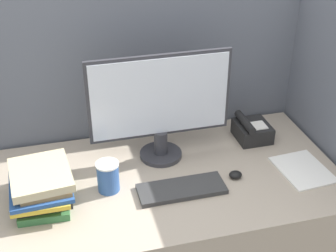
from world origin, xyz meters
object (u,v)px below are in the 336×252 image
(book_stack, at_px, (42,187))
(desk_telephone, at_px, (252,130))
(mouse, at_px, (235,175))
(coffee_cup, at_px, (108,177))
(monitor, at_px, (161,106))
(keyboard, at_px, (182,189))

(book_stack, bearing_deg, desk_telephone, 13.84)
(mouse, relative_size, coffee_cup, 0.43)
(coffee_cup, xyz_separation_m, desk_telephone, (0.73, 0.22, -0.02))
(monitor, xyz_separation_m, keyboard, (0.02, -0.27, -0.25))
(desk_telephone, bearing_deg, monitor, -175.54)
(book_stack, bearing_deg, coffee_cup, 4.55)
(book_stack, bearing_deg, keyboard, -6.67)
(monitor, distance_m, desk_telephone, 0.51)
(monitor, bearing_deg, book_stack, -158.64)
(desk_telephone, bearing_deg, book_stack, -166.16)
(monitor, xyz_separation_m, coffee_cup, (-0.27, -0.19, -0.19))
(monitor, height_order, book_stack, monitor)
(coffee_cup, height_order, book_stack, book_stack)
(mouse, bearing_deg, keyboard, -173.32)
(coffee_cup, bearing_deg, monitor, 34.62)
(keyboard, relative_size, coffee_cup, 2.74)
(keyboard, bearing_deg, desk_telephone, 34.93)
(keyboard, xyz_separation_m, desk_telephone, (0.44, 0.31, 0.04))
(monitor, bearing_deg, coffee_cup, -145.38)
(book_stack, distance_m, desk_telephone, 1.02)
(coffee_cup, bearing_deg, book_stack, -175.45)
(desk_telephone, bearing_deg, coffee_cup, -162.99)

